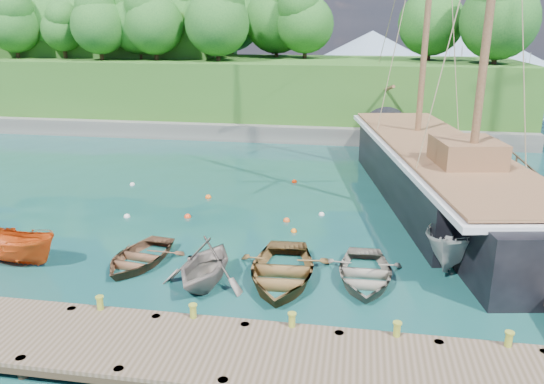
{
  "coord_description": "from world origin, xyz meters",
  "views": [
    {
      "loc": [
        3.66,
        -18.61,
        9.08
      ],
      "look_at": [
        0.01,
        3.29,
        2.0
      ],
      "focal_mm": 35.0,
      "sensor_mm": 36.0,
      "label": 1
    }
  ],
  "objects": [
    {
      "name": "ground",
      "position": [
        0.0,
        0.0,
        0.0
      ],
      "size": [
        160.0,
        160.0,
        0.0
      ],
      "primitive_type": "plane",
      "color": "#133D38",
      "rests_on": "ground"
    },
    {
      "name": "dock_near",
      "position": [
        2.0,
        -6.5,
        0.43
      ],
      "size": [
        20.0,
        3.2,
        1.1
      ],
      "color": "brown",
      "rests_on": "ground"
    },
    {
      "name": "dock_east",
      "position": [
        11.5,
        7.0,
        0.43
      ],
      "size": [
        3.2,
        24.0,
        1.1
      ],
      "color": "brown",
      "rests_on": "ground"
    },
    {
      "name": "bollard_0",
      "position": [
        -4.0,
        -5.1,
        0.0
      ],
      "size": [
        0.26,
        0.26,
        0.45
      ],
      "primitive_type": "cylinder",
      "color": "olive",
      "rests_on": "ground"
    },
    {
      "name": "bollard_1",
      "position": [
        -1.0,
        -5.1,
        0.0
      ],
      "size": [
        0.26,
        0.26,
        0.45
      ],
      "primitive_type": "cylinder",
      "color": "olive",
      "rests_on": "ground"
    },
    {
      "name": "bollard_2",
      "position": [
        2.0,
        -5.1,
        0.0
      ],
      "size": [
        0.26,
        0.26,
        0.45
      ],
      "primitive_type": "cylinder",
      "color": "olive",
      "rests_on": "ground"
    },
    {
      "name": "bollard_3",
      "position": [
        5.0,
        -5.1,
        0.0
      ],
      "size": [
        0.26,
        0.26,
        0.45
      ],
      "primitive_type": "cylinder",
      "color": "olive",
      "rests_on": "ground"
    },
    {
      "name": "bollard_4",
      "position": [
        8.0,
        -5.1,
        0.0
      ],
      "size": [
        0.26,
        0.26,
        0.45
      ],
      "primitive_type": "cylinder",
      "color": "olive",
      "rests_on": "ground"
    },
    {
      "name": "rowboat_0",
      "position": [
        -4.69,
        -0.61,
        0.0
      ],
      "size": [
        3.34,
        4.27,
        0.81
      ],
      "primitive_type": "imported",
      "rotation": [
        0.0,
        0.0,
        -0.15
      ],
      "color": "brown",
      "rests_on": "ground"
    },
    {
      "name": "rowboat_1",
      "position": [
        -1.59,
        -1.85,
        0.0
      ],
      "size": [
        3.52,
        3.96,
        1.91
      ],
      "primitive_type": "imported",
      "rotation": [
        0.0,
        0.0,
        -0.12
      ],
      "color": "slate",
      "rests_on": "ground"
    },
    {
      "name": "rowboat_2",
      "position": [
        1.08,
        -1.1,
        0.0
      ],
      "size": [
        3.79,
        5.15,
        1.03
      ],
      "primitive_type": "imported",
      "rotation": [
        0.0,
        0.0,
        0.05
      ],
      "color": "brown",
      "rests_on": "ground"
    },
    {
      "name": "rowboat_3",
      "position": [
        4.11,
        -0.64,
        0.0
      ],
      "size": [
        3.06,
        4.24,
        0.87
      ],
      "primitive_type": "imported",
      "rotation": [
        0.0,
        0.0,
        0.01
      ],
      "color": "slate",
      "rests_on": "ground"
    },
    {
      "name": "motorboat_orange",
      "position": [
        -9.59,
        -1.3,
        0.0
      ],
      "size": [
        4.21,
        2.12,
        1.55
      ],
      "primitive_type": "imported",
      "rotation": [
        0.0,
        0.0,
        1.42
      ],
      "color": "#C64611",
      "rests_on": "ground"
    },
    {
      "name": "cabin_boat_white",
      "position": [
        7.83,
        1.83,
        0.0
      ],
      "size": [
        3.99,
        5.73,
        2.08
      ],
      "primitive_type": "imported",
      "rotation": [
        0.0,
        0.0,
        -0.41
      ],
      "color": "beige",
      "rests_on": "ground"
    },
    {
      "name": "schooner",
      "position": [
        7.92,
        9.65,
        1.24
      ],
      "size": [
        9.39,
        29.77,
        22.36
      ],
      "rotation": [
        0.0,
        0.0,
        0.18
      ],
      "color": "black",
      "rests_on": "ground"
    },
    {
      "name": "mooring_buoy_0",
      "position": [
        -7.38,
        4.29,
        0.0
      ],
      "size": [
        0.32,
        0.32,
        0.32
      ],
      "primitive_type": "sphere",
      "color": "silver",
      "rests_on": "ground"
    },
    {
      "name": "mooring_buoy_1",
      "position": [
        -4.43,
        4.75,
        0.0
      ],
      "size": [
        0.34,
        0.34,
        0.34
      ],
      "primitive_type": "sphere",
      "color": "#E73E16",
      "rests_on": "ground"
    },
    {
      "name": "mooring_buoy_2",
      "position": [
        0.43,
        5.02,
        0.0
      ],
      "size": [
        0.33,
        0.33,
        0.33
      ],
      "primitive_type": "sphere",
      "color": "#CF521E",
      "rests_on": "ground"
    },
    {
      "name": "mooring_buoy_3",
      "position": [
        2.03,
        6.15,
        0.0
      ],
      "size": [
        0.29,
        0.29,
        0.29
      ],
      "primitive_type": "sphere",
      "color": "silver",
      "rests_on": "ground"
    },
    {
      "name": "mooring_buoy_4",
      "position": [
        -4.28,
        7.86,
        0.0
      ],
      "size": [
        0.34,
        0.34,
        0.34
      ],
      "primitive_type": "sphere",
      "color": "#E75B13",
      "rests_on": "ground"
    },
    {
      "name": "mooring_buoy_5",
      "position": [
        -0.02,
        11.59,
        0.0
      ],
      "size": [
        0.31,
        0.31,
        0.31
      ],
      "primitive_type": "sphere",
      "color": "red",
      "rests_on": "ground"
    },
    {
      "name": "mooring_buoy_6",
      "position": [
        -9.37,
        9.47,
        0.0
      ],
      "size": [
        0.29,
        0.29,
        0.29
      ],
      "primitive_type": "sphere",
      "color": "silver",
      "rests_on": "ground"
    },
    {
      "name": "mooring_buoy_7",
      "position": [
        0.95,
        3.73,
        0.0
      ],
      "size": [
        0.28,
        0.28,
        0.28
      ],
      "primitive_type": "sphere",
      "color": "orange",
      "rests_on": "ground"
    },
    {
      "name": "headland",
      "position": [
        -12.88,
        31.36,
        5.54
      ],
      "size": [
        51.0,
        19.31,
        12.9
      ],
      "color": "#474744",
      "rests_on": "ground"
    },
    {
      "name": "distant_ridge",
      "position": [
        4.3,
        70.0,
        4.35
      ],
      "size": [
        117.0,
        40.0,
        10.0
      ],
      "color": "#728CA5",
      "rests_on": "ground"
    }
  ]
}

